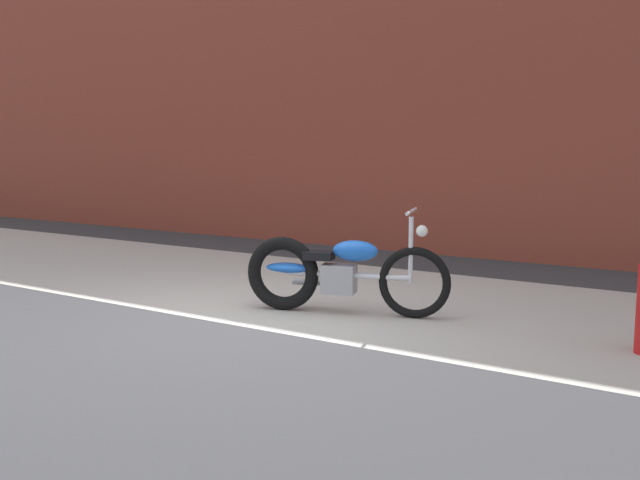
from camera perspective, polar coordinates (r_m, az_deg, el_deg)
ground_plane at (r=6.36m, az=-7.60°, el=-6.93°), size 80.00×80.00×0.00m
sidewalk_slab at (r=7.74m, az=0.85°, el=-4.26°), size 36.00×3.50×0.01m
brick_building_wall at (r=10.75m, az=11.02°, el=14.74°), size 36.00×0.50×5.93m
motorcycle_blue at (r=6.66m, az=0.93°, el=-2.71°), size 1.95×0.83×1.03m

